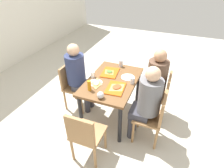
% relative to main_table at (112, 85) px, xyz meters
% --- Properties ---
extents(ground_plane, '(10.00, 10.00, 0.02)m').
position_rel_main_table_xyz_m(ground_plane, '(0.00, 0.00, -0.65)').
color(ground_plane, beige).
extents(main_table, '(1.14, 0.76, 0.74)m').
position_rel_main_table_xyz_m(main_table, '(0.00, 0.00, 0.00)').
color(main_table, brown).
rests_on(main_table, ground_plane).
extents(chair_near_left, '(0.40, 0.40, 0.85)m').
position_rel_main_table_xyz_m(chair_near_left, '(-0.29, -0.77, -0.14)').
color(chair_near_left, '#9E7247').
rests_on(chair_near_left, ground_plane).
extents(chair_near_right, '(0.40, 0.40, 0.85)m').
position_rel_main_table_xyz_m(chair_near_right, '(0.29, -0.77, -0.14)').
color(chair_near_right, '#9E7247').
rests_on(chair_near_right, ground_plane).
extents(chair_far_side, '(0.40, 0.40, 0.85)m').
position_rel_main_table_xyz_m(chair_far_side, '(0.00, 0.77, -0.14)').
color(chair_far_side, '#9E7247').
rests_on(chair_far_side, ground_plane).
extents(chair_left_end, '(0.40, 0.40, 0.85)m').
position_rel_main_table_xyz_m(chair_left_end, '(-0.96, 0.00, -0.14)').
color(chair_left_end, '#9E7247').
rests_on(chair_left_end, ground_plane).
extents(person_in_red, '(0.32, 0.42, 1.26)m').
position_rel_main_table_xyz_m(person_in_red, '(-0.29, -0.63, 0.10)').
color(person_in_red, '#383842').
rests_on(person_in_red, ground_plane).
extents(person_in_brown_jacket, '(0.32, 0.42, 1.26)m').
position_rel_main_table_xyz_m(person_in_brown_jacket, '(0.29, -0.63, 0.10)').
color(person_in_brown_jacket, '#383842').
rests_on(person_in_brown_jacket, ground_plane).
extents(person_far_side, '(0.32, 0.42, 1.26)m').
position_rel_main_table_xyz_m(person_far_side, '(-0.00, 0.63, 0.10)').
color(person_far_side, '#383842').
rests_on(person_far_side, ground_plane).
extents(tray_red_near, '(0.38, 0.29, 0.02)m').
position_rel_main_table_xyz_m(tray_red_near, '(-0.20, -0.13, 0.11)').
color(tray_red_near, '#D85914').
rests_on(tray_red_near, main_table).
extents(tray_red_far, '(0.39, 0.30, 0.02)m').
position_rel_main_table_xyz_m(tray_red_far, '(0.20, 0.11, 0.11)').
color(tray_red_far, '#D85914').
rests_on(tray_red_far, main_table).
extents(paper_plate_center, '(0.22, 0.22, 0.01)m').
position_rel_main_table_xyz_m(paper_plate_center, '(-0.17, 0.21, 0.11)').
color(paper_plate_center, white).
rests_on(paper_plate_center, main_table).
extents(paper_plate_near_edge, '(0.22, 0.22, 0.01)m').
position_rel_main_table_xyz_m(paper_plate_near_edge, '(0.17, -0.21, 0.11)').
color(paper_plate_near_edge, white).
rests_on(paper_plate_near_edge, main_table).
extents(pizza_slice_a, '(0.27, 0.26, 0.02)m').
position_rel_main_table_xyz_m(pizza_slice_a, '(-0.18, -0.15, 0.13)').
color(pizza_slice_a, tan).
rests_on(pizza_slice_a, tray_red_near).
extents(pizza_slice_b, '(0.20, 0.21, 0.02)m').
position_rel_main_table_xyz_m(pizza_slice_b, '(0.20, 0.13, 0.13)').
color(pizza_slice_b, '#C68C47').
rests_on(pizza_slice_b, tray_red_far).
extents(pizza_slice_c, '(0.27, 0.21, 0.02)m').
position_rel_main_table_xyz_m(pizza_slice_c, '(-0.19, 0.19, 0.12)').
color(pizza_slice_c, tan).
rests_on(pizza_slice_c, paper_plate_center).
extents(plastic_cup_a, '(0.07, 0.07, 0.10)m').
position_rel_main_table_xyz_m(plastic_cup_a, '(-0.03, 0.32, 0.15)').
color(plastic_cup_a, white).
rests_on(plastic_cup_a, main_table).
extents(plastic_cup_b, '(0.07, 0.07, 0.10)m').
position_rel_main_table_xyz_m(plastic_cup_b, '(0.03, -0.32, 0.15)').
color(plastic_cup_b, white).
rests_on(plastic_cup_b, main_table).
extents(soda_can, '(0.07, 0.07, 0.12)m').
position_rel_main_table_xyz_m(soda_can, '(0.49, 0.02, 0.16)').
color(soda_can, '#B7BCC6').
rests_on(soda_can, main_table).
extents(condiment_bottle, '(0.06, 0.06, 0.16)m').
position_rel_main_table_xyz_m(condiment_bottle, '(-0.37, 0.21, 0.18)').
color(condiment_bottle, orange).
rests_on(condiment_bottle, main_table).
extents(foil_bundle, '(0.10, 0.10, 0.10)m').
position_rel_main_table_xyz_m(foil_bundle, '(-0.49, -0.02, 0.15)').
color(foil_bundle, silver).
rests_on(foil_bundle, main_table).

